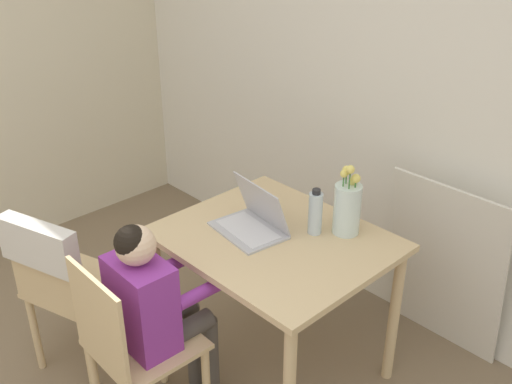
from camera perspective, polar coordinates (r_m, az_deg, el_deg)
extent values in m
cube|color=white|center=(2.96, 16.60, 8.98)|extent=(6.40, 0.05, 2.50)
cube|color=#D6B784|center=(2.64, 1.85, -4.57)|extent=(0.95, 0.80, 0.03)
cylinder|color=#D6B784|center=(2.94, -9.20, -10.01)|extent=(0.05, 0.05, 0.72)
cylinder|color=#D6B784|center=(3.30, 0.74, -5.05)|extent=(0.05, 0.05, 0.72)
cylinder|color=#D6B784|center=(2.87, 13.00, -11.51)|extent=(0.05, 0.05, 0.72)
cube|color=#D6B784|center=(2.58, -10.40, -14.04)|extent=(0.41, 0.41, 0.02)
cube|color=#D6B784|center=(2.38, -14.78, -11.94)|extent=(0.38, 0.03, 0.41)
cylinder|color=#D6B784|center=(2.90, -9.01, -14.28)|extent=(0.04, 0.04, 0.43)
cylinder|color=#D6B784|center=(2.79, -15.05, -17.10)|extent=(0.04, 0.04, 0.43)
cube|color=#D6B784|center=(2.97, -16.33, -8.57)|extent=(0.50, 0.50, 0.02)
cube|color=#D6B784|center=(2.75, -19.65, -6.82)|extent=(0.37, 0.13, 0.41)
cylinder|color=#D6B784|center=(3.10, -11.29, -11.37)|extent=(0.04, 0.04, 0.43)
cylinder|color=#D6B784|center=(3.29, -15.94, -9.37)|extent=(0.04, 0.04, 0.43)
cylinder|color=#D6B784|center=(2.92, -15.61, -14.85)|extent=(0.04, 0.04, 0.43)
cylinder|color=#D6B784|center=(3.12, -20.27, -12.44)|extent=(0.04, 0.04, 0.43)
cube|color=beige|center=(2.69, -20.04, -4.75)|extent=(0.40, 0.19, 0.20)
cube|color=purple|center=(2.45, -10.80, -10.43)|extent=(0.29, 0.19, 0.39)
sphere|color=beige|center=(2.30, -11.39, -5.00)|extent=(0.16, 0.16, 0.16)
sphere|color=black|center=(2.28, -11.76, -4.71)|extent=(0.13, 0.13, 0.13)
cylinder|color=#4C4742|center=(2.58, -6.98, -13.09)|extent=(0.10, 0.28, 0.09)
cylinder|color=#4C4742|center=(2.66, -8.64, -11.71)|extent=(0.10, 0.28, 0.09)
cylinder|color=#4C4742|center=(2.80, -4.29, -15.61)|extent=(0.07, 0.07, 0.45)
cylinder|color=#4C4742|center=(2.87, -5.93, -14.28)|extent=(0.07, 0.07, 0.45)
cylinder|color=purple|center=(2.45, -5.10, -9.47)|extent=(0.06, 0.24, 0.06)
cylinder|color=purple|center=(2.61, -8.39, -7.05)|extent=(0.06, 0.24, 0.06)
cube|color=#B2B2B7|center=(2.67, -0.78, -3.69)|extent=(0.35, 0.27, 0.01)
cube|color=silver|center=(2.66, -0.78, -3.58)|extent=(0.31, 0.20, 0.00)
cube|color=#B2B2B7|center=(2.65, 0.54, -1.12)|extent=(0.33, 0.12, 0.22)
cube|color=black|center=(2.65, 0.60, -1.07)|extent=(0.30, 0.11, 0.19)
cylinder|color=silver|center=(2.64, 8.69, -1.65)|extent=(0.12, 0.12, 0.23)
cylinder|color=#3D7A38|center=(2.61, 9.31, -0.94)|extent=(0.01, 0.01, 0.23)
sphere|color=#EFDB66|center=(2.56, 9.50, 1.28)|extent=(0.04, 0.04, 0.04)
cylinder|color=#3D7A38|center=(2.64, 9.11, -0.90)|extent=(0.01, 0.01, 0.20)
sphere|color=#EFDB66|center=(2.60, 9.26, 1.00)|extent=(0.04, 0.04, 0.04)
cylinder|color=#3D7A38|center=(2.63, 8.46, -0.36)|extent=(0.01, 0.01, 0.25)
sphere|color=#EFDB66|center=(2.58, 8.64, 2.06)|extent=(0.04, 0.04, 0.04)
cylinder|color=#3D7A38|center=(2.61, 8.20, -0.67)|extent=(0.01, 0.01, 0.24)
sphere|color=#EFDB66|center=(2.55, 8.38, 1.73)|extent=(0.03, 0.03, 0.03)
cylinder|color=#3D7A38|center=(2.58, 8.76, -0.61)|extent=(0.01, 0.01, 0.27)
sphere|color=#EFDB66|center=(2.52, 8.98, 2.13)|extent=(0.04, 0.04, 0.04)
cylinder|color=silver|center=(2.63, 5.67, -2.05)|extent=(0.06, 0.06, 0.19)
cylinder|color=#262628|center=(2.58, 5.78, 0.04)|extent=(0.04, 0.04, 0.02)
cube|color=silver|center=(3.09, 17.54, -6.83)|extent=(0.60, 0.14, 0.92)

